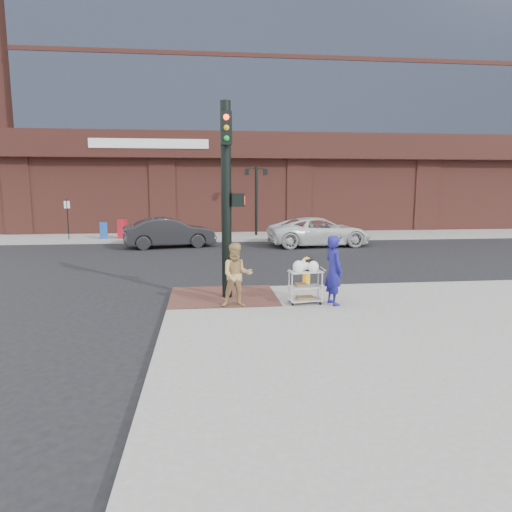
{
  "coord_description": "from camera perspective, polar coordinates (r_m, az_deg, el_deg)",
  "views": [
    {
      "loc": [
        -1.07,
        -10.95,
        3.05
      ],
      "look_at": [
        0.26,
        0.71,
        1.25
      ],
      "focal_mm": 32.0,
      "sensor_mm": 36.0,
      "label": 1
    }
  ],
  "objects": [
    {
      "name": "sidewalk_far",
      "position": [
        45.14,
        11.07,
        4.8
      ],
      "size": [
        65.0,
        36.0,
        0.15
      ],
      "primitive_type": "cube",
      "color": "gray",
      "rests_on": "ground"
    },
    {
      "name": "traffic_signal_pole",
      "position": [
        11.74,
        -3.62,
        7.63
      ],
      "size": [
        0.61,
        0.51,
        5.0
      ],
      "color": "black",
      "rests_on": "sidewalk_near"
    },
    {
      "name": "woman_blue",
      "position": [
        11.35,
        9.69,
        -1.76
      ],
      "size": [
        0.54,
        0.7,
        1.72
      ],
      "primitive_type": "imported",
      "rotation": [
        0.0,
        0.0,
        1.79
      ],
      "color": "navy",
      "rests_on": "sidewalk_near"
    },
    {
      "name": "sedan_dark",
      "position": [
        23.32,
        -10.76,
        2.9
      ],
      "size": [
        4.73,
        2.5,
        1.48
      ],
      "primitive_type": "imported",
      "rotation": [
        0.0,
        0.0,
        1.79
      ],
      "color": "black",
      "rests_on": "ground"
    },
    {
      "name": "bank_building",
      "position": [
        43.82,
        1.85,
        23.41
      ],
      "size": [
        42.0,
        26.0,
        28.0
      ],
      "primitive_type": "cube",
      "color": "brown",
      "rests_on": "sidewalk_far"
    },
    {
      "name": "ground",
      "position": [
        11.42,
        -0.88,
        -6.77
      ],
      "size": [
        220.0,
        220.0,
        0.0
      ],
      "primitive_type": "plane",
      "color": "black",
      "rests_on": "ground"
    },
    {
      "name": "pedestrian_tan",
      "position": [
        11.0,
        -2.4,
        -2.4
      ],
      "size": [
        0.78,
        0.62,
        1.56
      ],
      "primitive_type": "imported",
      "rotation": [
        0.0,
        0.0,
        0.03
      ],
      "color": "tan",
      "rests_on": "sidewalk_near"
    },
    {
      "name": "lamp_post",
      "position": [
        27.13,
        0.02,
        7.82
      ],
      "size": [
        1.32,
        0.22,
        4.0
      ],
      "color": "black",
      "rests_on": "sidewalk_far"
    },
    {
      "name": "newsbox_blue",
      "position": [
        26.77,
        -18.53,
        3.04
      ],
      "size": [
        0.47,
        0.45,
        0.91
      ],
      "primitive_type": "cube",
      "rotation": [
        0.0,
        0.0,
        0.33
      ],
      "color": "#1944A4",
      "rests_on": "sidewalk_far"
    },
    {
      "name": "utility_cart",
      "position": [
        11.4,
        6.2,
        -3.46
      ],
      "size": [
        0.86,
        0.57,
        1.11
      ],
      "color": "#B0B0B6",
      "rests_on": "sidewalk_near"
    },
    {
      "name": "newsbox_red",
      "position": [
        26.54,
        -16.34,
        3.27
      ],
      "size": [
        0.53,
        0.5,
        1.07
      ],
      "primitive_type": "cube",
      "rotation": [
        0.0,
        0.0,
        -0.23
      ],
      "color": "maroon",
      "rests_on": "sidewalk_far"
    },
    {
      "name": "brick_curb_ramp",
      "position": [
        12.21,
        -4.11,
        -5.01
      ],
      "size": [
        2.8,
        2.4,
        0.01
      ],
      "primitive_type": "cube",
      "color": "#522B26",
      "rests_on": "sidewalk_near"
    },
    {
      "name": "minivan_white",
      "position": [
        23.66,
        7.91,
        3.03
      ],
      "size": [
        5.45,
        2.82,
        1.47
      ],
      "primitive_type": "imported",
      "rotation": [
        0.0,
        0.0,
        1.65
      ],
      "color": "silver",
      "rests_on": "ground"
    },
    {
      "name": "parking_sign",
      "position": [
        27.06,
        -22.47,
        4.26
      ],
      "size": [
        0.05,
        0.05,
        2.2
      ],
      "primitive_type": "cylinder",
      "color": "black",
      "rests_on": "sidewalk_far"
    },
    {
      "name": "fire_hydrant",
      "position": [
        13.05,
        6.32,
        -2.06
      ],
      "size": [
        0.43,
        0.3,
        0.92
      ],
      "color": "#FFB215",
      "rests_on": "sidewalk_near"
    }
  ]
}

